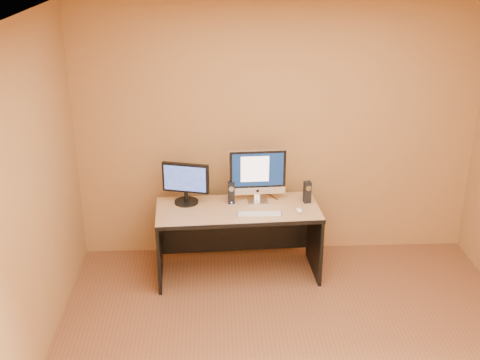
% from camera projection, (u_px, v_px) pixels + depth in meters
% --- Properties ---
extents(walls, '(4.00, 4.00, 2.60)m').
position_uv_depth(walls, '(307.00, 221.00, 4.11)').
color(walls, '#9A6B3E').
rests_on(walls, ground).
extents(ceiling, '(4.00, 4.00, 0.00)m').
position_uv_depth(ceiling, '(317.00, 27.00, 3.62)').
color(ceiling, white).
rests_on(ceiling, walls).
extents(desk, '(1.57, 0.75, 0.71)m').
position_uv_depth(desk, '(238.00, 242.00, 5.82)').
color(desk, tan).
rests_on(desk, ground).
extents(imac, '(0.56, 0.23, 0.53)m').
position_uv_depth(imac, '(258.00, 176.00, 5.73)').
color(imac, silver).
rests_on(imac, desk).
extents(second_monitor, '(0.51, 0.34, 0.40)m').
position_uv_depth(second_monitor, '(186.00, 183.00, 5.73)').
color(second_monitor, black).
rests_on(second_monitor, desk).
extents(speaker_left, '(0.07, 0.07, 0.21)m').
position_uv_depth(speaker_left, '(231.00, 193.00, 5.77)').
color(speaker_left, black).
rests_on(speaker_left, desk).
extents(speaker_right, '(0.08, 0.08, 0.21)m').
position_uv_depth(speaker_right, '(307.00, 192.00, 5.78)').
color(speaker_right, black).
rests_on(speaker_right, desk).
extents(keyboard, '(0.41, 0.11, 0.02)m').
position_uv_depth(keyboard, '(260.00, 214.00, 5.55)').
color(keyboard, silver).
rests_on(keyboard, desk).
extents(mouse, '(0.07, 0.10, 0.03)m').
position_uv_depth(mouse, '(299.00, 210.00, 5.61)').
color(mouse, white).
rests_on(mouse, desk).
extents(cable_a, '(0.11, 0.19, 0.01)m').
position_uv_depth(cable_a, '(272.00, 196.00, 5.94)').
color(cable_a, black).
rests_on(cable_a, desk).
extents(cable_b, '(0.05, 0.17, 0.01)m').
position_uv_depth(cable_b, '(255.00, 195.00, 5.96)').
color(cable_b, black).
rests_on(cable_b, desk).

